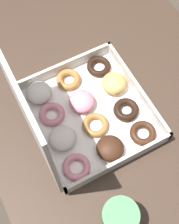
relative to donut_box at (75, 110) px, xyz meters
name	(u,v)px	position (x,y,z in m)	size (l,w,h in m)	color
ground_plane	(97,168)	(0.04, -0.11, -0.83)	(8.00, 8.00, 0.00)	#42382D
dining_table	(102,112)	(0.04, -0.11, -0.19)	(1.08, 0.71, 0.76)	#38281E
donut_box	(75,110)	(0.00, 0.00, 0.00)	(0.32, 0.31, 0.36)	white
coffee_mug	(119,217)	(-0.27, 0.03, -0.02)	(0.08, 0.08, 0.09)	#4C8456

